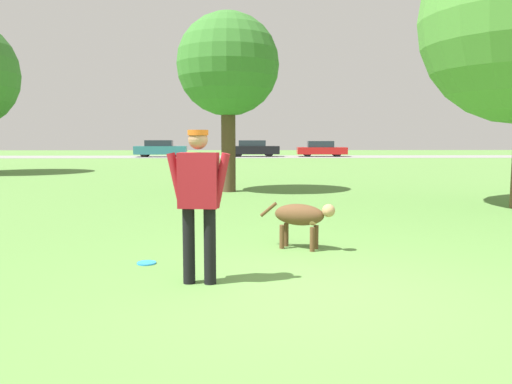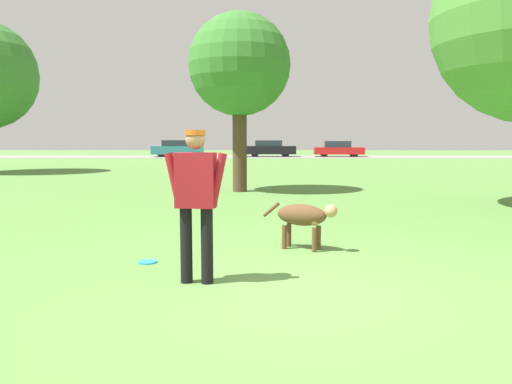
{
  "view_description": "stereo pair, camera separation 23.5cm",
  "coord_description": "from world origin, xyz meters",
  "views": [
    {
      "loc": [
        -0.65,
        -4.77,
        1.56
      ],
      "look_at": [
        -0.48,
        1.31,
        0.9
      ],
      "focal_mm": 35.0,
      "sensor_mm": 36.0,
      "label": 1
    },
    {
      "loc": [
        -0.41,
        -4.77,
        1.56
      ],
      "look_at": [
        -0.48,
        1.31,
        0.9
      ],
      "focal_mm": 35.0,
      "sensor_mm": 36.0,
      "label": 2
    }
  ],
  "objects": [
    {
      "name": "dog",
      "position": [
        0.19,
        2.13,
        0.47
      ],
      "size": [
        1.05,
        0.6,
        0.66
      ],
      "rotation": [
        0.0,
        0.0,
        5.83
      ],
      "color": "brown",
      "rests_on": "ground_plane"
    },
    {
      "name": "ground_plane",
      "position": [
        0.0,
        0.0,
        0.0
      ],
      "size": [
        120.0,
        120.0,
        0.0
      ],
      "primitive_type": "plane",
      "color": "#56843D"
    },
    {
      "name": "parked_car_red",
      "position": [
        6.05,
        37.2,
        0.64
      ],
      "size": [
        4.21,
        1.9,
        1.32
      ],
      "rotation": [
        0.0,
        0.0,
        -0.05
      ],
      "color": "red",
      "rests_on": "ground_plane"
    },
    {
      "name": "parked_car_teal",
      "position": [
        -7.4,
        36.78,
        0.69
      ],
      "size": [
        4.31,
        1.92,
        1.39
      ],
      "rotation": [
        0.0,
        0.0,
        0.05
      ],
      "color": "teal",
      "rests_on": "ground_plane"
    },
    {
      "name": "tree_mid_center",
      "position": [
        -1.04,
        9.79,
        3.62
      ],
      "size": [
        2.93,
        2.93,
        5.12
      ],
      "color": "#4C3826",
      "rests_on": "ground_plane"
    },
    {
      "name": "person",
      "position": [
        -1.11,
        0.49,
        0.97
      ],
      "size": [
        0.68,
        0.27,
        1.65
      ],
      "rotation": [
        0.0,
        0.0,
        -0.12
      ],
      "color": "black",
      "rests_on": "ground_plane"
    },
    {
      "name": "parked_car_black",
      "position": [
        0.28,
        37.23,
        0.68
      ],
      "size": [
        4.31,
        1.87,
        1.37
      ],
      "rotation": [
        0.0,
        0.0,
        0.03
      ],
      "color": "black",
      "rests_on": "ground_plane"
    },
    {
      "name": "frisbee",
      "position": [
        -1.84,
        1.35,
        0.01
      ],
      "size": [
        0.24,
        0.24,
        0.02
      ],
      "color": "#268CE5",
      "rests_on": "ground_plane"
    },
    {
      "name": "far_road_strip",
      "position": [
        0.0,
        37.01,
        0.01
      ],
      "size": [
        120.0,
        6.0,
        0.01
      ],
      "color": "gray",
      "rests_on": "ground_plane"
    }
  ]
}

